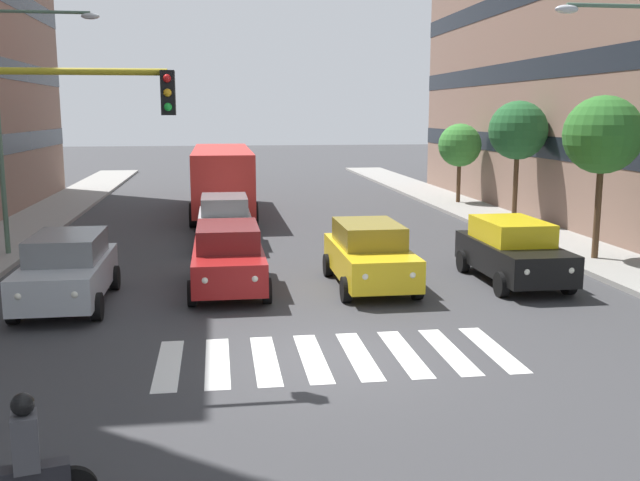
% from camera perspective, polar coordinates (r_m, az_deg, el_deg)
% --- Properties ---
extents(ground_plane, '(180.00, 180.00, 0.00)m').
position_cam_1_polar(ground_plane, '(13.95, 1.25, -9.20)').
color(ground_plane, '#38383A').
extents(crosswalk_markings, '(6.75, 2.80, 0.01)m').
position_cam_1_polar(crosswalk_markings, '(13.95, 1.25, -9.18)').
color(crosswalk_markings, silver).
rests_on(crosswalk_markings, ground_plane).
extents(car_0, '(2.02, 4.44, 1.72)m').
position_cam_1_polar(car_0, '(20.37, 15.03, -0.78)').
color(car_0, black).
rests_on(car_0, ground_plane).
extents(car_1, '(2.02, 4.44, 1.72)m').
position_cam_1_polar(car_1, '(19.21, 3.94, -1.10)').
color(car_1, gold).
rests_on(car_1, ground_plane).
extents(car_2, '(2.02, 4.44, 1.72)m').
position_cam_1_polar(car_2, '(18.94, -7.30, -1.31)').
color(car_2, maroon).
rests_on(car_2, ground_plane).
extents(car_3, '(2.02, 4.44, 1.72)m').
position_cam_1_polar(car_3, '(18.40, -19.42, -2.16)').
color(car_3, '#B2B7BC').
rests_on(car_3, ground_plane).
extents(car_row2_0, '(2.02, 4.44, 1.72)m').
position_cam_1_polar(car_row2_0, '(25.51, -7.57, 1.63)').
color(car_row2_0, '#B2B7BC').
rests_on(car_row2_0, ground_plane).
extents(bus_behind_traffic, '(2.78, 10.50, 3.00)m').
position_cam_1_polar(bus_behind_traffic, '(33.12, -7.77, 5.26)').
color(bus_behind_traffic, red).
rests_on(bus_behind_traffic, ground_plane).
extents(motorcycle_with_rider, '(1.68, 0.49, 1.57)m').
position_cam_1_polar(motorcycle_with_rider, '(9.09, -22.63, -16.61)').
color(motorcycle_with_rider, black).
rests_on(motorcycle_with_rider, ground_plane).
extents(street_lamp_right, '(3.32, 0.28, 7.66)m').
position_cam_1_polar(street_lamp_right, '(24.69, -23.07, 9.86)').
color(street_lamp_right, '#4C6B56').
rests_on(street_lamp_right, sidewalk_right).
extents(street_tree_1, '(2.37, 2.37, 4.99)m').
position_cam_1_polar(street_tree_1, '(23.56, 21.53, 7.76)').
color(street_tree_1, '#513823').
rests_on(street_tree_1, sidewalk_left).
extents(street_tree_2, '(2.39, 2.39, 4.95)m').
position_cam_1_polar(street_tree_2, '(30.63, 15.45, 8.40)').
color(street_tree_2, '#513823').
rests_on(street_tree_2, sidewalk_left).
extents(street_tree_3, '(2.14, 2.14, 3.93)m').
position_cam_1_polar(street_tree_3, '(36.80, 11.04, 7.42)').
color(street_tree_3, '#513823').
rests_on(street_tree_3, sidewalk_left).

